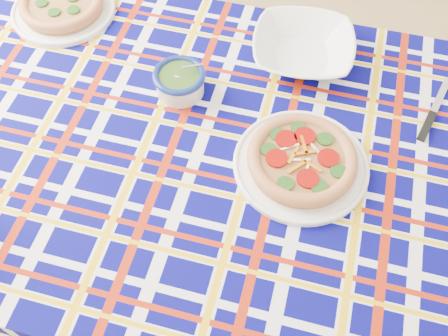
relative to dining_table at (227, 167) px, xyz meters
The scene contains 8 objects.
floor 0.73m from the dining_table, ahead, with size 4.00×4.00×0.00m, color tan.
dining_table is the anchor object (origin of this frame).
tablecloth 0.02m from the dining_table, ahead, with size 1.55×0.98×0.10m, color #06055C, non-canonical shape.
main_focaccia_plate 0.20m from the dining_table, 13.08° to the left, with size 0.30×0.30×0.06m, color #996636, non-canonical shape.
pesto_bowl 0.23m from the dining_table, 151.84° to the left, with size 0.13×0.13×0.07m, color #1D3C10, non-canonical shape.
serving_bowl 0.36m from the dining_table, 85.22° to the left, with size 0.25×0.25×0.06m, color white.
second_focaccia_plate 0.65m from the dining_table, 163.17° to the left, with size 0.29×0.29×0.05m, color #996636, non-canonical shape.
table_knife 0.54m from the dining_table, 45.34° to the left, with size 0.23×0.02×0.01m, color silver, non-canonical shape.
Camera 1 is at (-0.03, -0.51, 1.64)m, focal length 40.00 mm.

